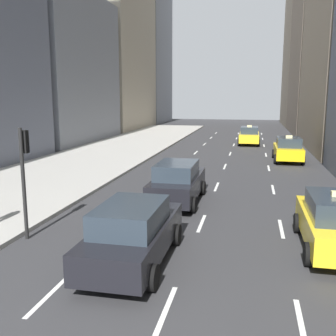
{
  "coord_description": "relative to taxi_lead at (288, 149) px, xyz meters",
  "views": [
    {
      "loc": [
        4.29,
        0.34,
        4.56
      ],
      "look_at": [
        0.98,
        15.7,
        1.69
      ],
      "focal_mm": 42.0,
      "sensor_mm": 36.0,
      "label": 1
    }
  ],
  "objects": [
    {
      "name": "taxi_third",
      "position": [
        0.0,
        -16.75,
        0.0
      ],
      "size": [
        2.02,
        4.4,
        1.87
      ],
      "color": "yellow",
      "rests_on": "ground"
    },
    {
      "name": "building_row_left",
      "position": [
        -20.8,
        12.41,
        11.73
      ],
      "size": [
        6.0,
        73.5,
        30.29
      ],
      "color": "#4C515B",
      "rests_on": "ground"
    },
    {
      "name": "taxi_lead",
      "position": [
        0.0,
        0.0,
        0.0
      ],
      "size": [
        2.02,
        4.4,
        1.87
      ],
      "color": "yellow",
      "rests_on": "ground"
    },
    {
      "name": "sedan_black_near",
      "position": [
        -5.6,
        -18.86,
        0.01
      ],
      "size": [
        2.02,
        4.85,
        1.74
      ],
      "color": "black",
      "rests_on": "ground"
    },
    {
      "name": "lane_markings",
      "position": [
        -4.2,
        -6.03,
        -0.87
      ],
      "size": [
        5.72,
        56.0,
        0.01
      ],
      "color": "white",
      "rests_on": "ground"
    },
    {
      "name": "taxi_second",
      "position": [
        -2.8,
        9.48,
        0.0
      ],
      "size": [
        2.02,
        4.4,
        1.87
      ],
      "color": "yellow",
      "rests_on": "ground"
    },
    {
      "name": "sidewalk_left",
      "position": [
        -13.8,
        -2.03,
        -0.81
      ],
      "size": [
        8.0,
        66.0,
        0.15
      ],
      "primitive_type": "cube",
      "color": "#ADAAA3",
      "rests_on": "ground"
    },
    {
      "name": "sedan_silver_behind",
      "position": [
        -5.6,
        -12.38,
        0.03
      ],
      "size": [
        2.02,
        4.81,
        1.79
      ],
      "color": "black",
      "rests_on": "ground"
    },
    {
      "name": "traffic_light_pole",
      "position": [
        -9.55,
        -17.69,
        1.53
      ],
      "size": [
        0.24,
        0.42,
        3.6
      ],
      "color": "black",
      "rests_on": "ground"
    }
  ]
}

